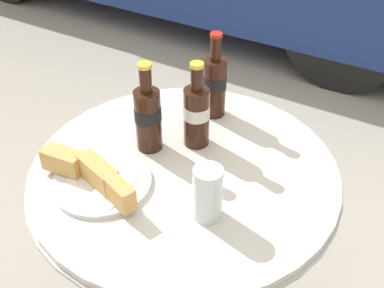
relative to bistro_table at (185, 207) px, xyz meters
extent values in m
cylinder|color=#B7B7BC|center=(0.00, 0.00, -0.21)|extent=(0.07, 0.07, 0.66)
cylinder|color=#B7B7BC|center=(0.00, 0.00, 0.11)|extent=(0.79, 0.79, 0.01)
cylinder|color=beige|center=(0.00, 0.00, 0.13)|extent=(0.78, 0.78, 0.02)
cylinder|color=#33190F|center=(-0.05, 0.25, 0.23)|extent=(0.06, 0.06, 0.17)
cylinder|color=black|center=(-0.05, 0.25, 0.25)|extent=(0.07, 0.07, 0.04)
cylinder|color=#33190F|center=(-0.05, 0.25, 0.35)|extent=(0.03, 0.03, 0.07)
cylinder|color=red|center=(-0.05, 0.25, 0.39)|extent=(0.03, 0.03, 0.01)
cylinder|color=#33190F|center=(-0.03, 0.11, 0.22)|extent=(0.07, 0.07, 0.16)
cylinder|color=silver|center=(-0.03, 0.11, 0.24)|extent=(0.07, 0.07, 0.04)
cylinder|color=#33190F|center=(-0.03, 0.11, 0.34)|extent=(0.03, 0.03, 0.07)
cylinder|color=gold|center=(-0.03, 0.11, 0.37)|extent=(0.04, 0.04, 0.01)
cylinder|color=#33190F|center=(-0.12, 0.03, 0.22)|extent=(0.07, 0.07, 0.17)
cylinder|color=black|center=(-0.12, 0.03, 0.24)|extent=(0.07, 0.07, 0.04)
cylinder|color=#33190F|center=(-0.12, 0.03, 0.34)|extent=(0.03, 0.03, 0.07)
cylinder|color=gold|center=(-0.12, 0.03, 0.38)|extent=(0.04, 0.04, 0.01)
cylinder|color=black|center=(0.13, -0.11, 0.19)|extent=(0.06, 0.06, 0.10)
cylinder|color=silver|center=(0.13, -0.11, 0.21)|extent=(0.07, 0.07, 0.13)
cylinder|color=white|center=(-0.14, -0.15, 0.14)|extent=(0.24, 0.24, 0.01)
cube|color=white|center=(-0.14, -0.15, 0.15)|extent=(0.16, 0.16, 0.00)
cube|color=tan|center=(-0.24, -0.17, 0.18)|extent=(0.11, 0.06, 0.05)
cube|color=tan|center=(-0.14, -0.16, 0.18)|extent=(0.13, 0.08, 0.06)
cube|color=tan|center=(-0.07, -0.19, 0.18)|extent=(0.12, 0.07, 0.06)
cylinder|color=black|center=(-0.04, 1.85, -0.21)|extent=(0.70, 0.22, 0.70)
camera|label=1|loc=(0.49, -0.79, 0.93)|focal=45.00mm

